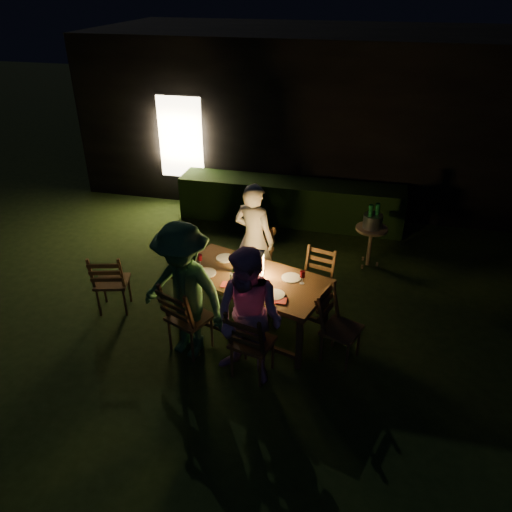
% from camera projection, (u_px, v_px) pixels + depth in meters
% --- Properties ---
extents(garden_envelope, '(40.00, 40.00, 3.20)m').
position_uv_depth(garden_envelope, '(334.00, 111.00, 10.80)').
color(garden_envelope, black).
rests_on(garden_envelope, ground).
extents(dining_table, '(2.12, 1.48, 0.80)m').
position_uv_depth(dining_table, '(252.00, 282.00, 6.39)').
color(dining_table, '#493018').
rests_on(dining_table, ground).
extents(chair_near_left, '(0.63, 0.65, 1.05)m').
position_uv_depth(chair_near_left, '(189.00, 329.00, 6.21)').
color(chair_near_left, '#493018').
rests_on(chair_near_left, ground).
extents(chair_near_right, '(0.55, 0.57, 1.01)m').
position_uv_depth(chair_near_right, '(252.00, 354.00, 5.82)').
color(chair_near_right, '#493018').
rests_on(chair_near_right, ground).
extents(chair_far_left, '(0.61, 0.63, 1.06)m').
position_uv_depth(chair_far_left, '(252.00, 273.00, 7.37)').
color(chair_far_left, '#493018').
rests_on(chair_far_left, ground).
extents(chair_far_right, '(0.52, 0.54, 0.95)m').
position_uv_depth(chair_far_right, '(314.00, 293.00, 6.95)').
color(chair_far_right, '#493018').
rests_on(chair_far_right, ground).
extents(chair_end, '(0.58, 0.56, 0.98)m').
position_uv_depth(chair_end, '(339.00, 339.00, 6.07)').
color(chair_end, '#493018').
rests_on(chair_end, ground).
extents(chair_spare, '(0.55, 0.57, 0.99)m').
position_uv_depth(chair_spare, '(113.00, 292.00, 6.96)').
color(chair_spare, '#493018').
rests_on(chair_spare, ground).
extents(person_house_side, '(0.71, 0.57, 1.70)m').
position_uv_depth(person_house_side, '(254.00, 239.00, 7.14)').
color(person_house_side, beige).
rests_on(person_house_side, ground).
extents(person_opp_right, '(0.97, 0.85, 1.69)m').
position_uv_depth(person_opp_right, '(249.00, 318.00, 5.52)').
color(person_opp_right, '#BE82B9').
rests_on(person_opp_right, ground).
extents(person_opp_left, '(1.30, 0.97, 1.79)m').
position_uv_depth(person_opp_left, '(184.00, 292.00, 5.89)').
color(person_opp_left, '#34683B').
rests_on(person_opp_left, ground).
extents(lantern, '(0.16, 0.16, 0.35)m').
position_uv_depth(lantern, '(257.00, 265.00, 6.29)').
color(lantern, white).
rests_on(lantern, dining_table).
extents(plate_far_left, '(0.25, 0.25, 0.01)m').
position_uv_depth(plate_far_left, '(225.00, 258.00, 6.75)').
color(plate_far_left, white).
rests_on(plate_far_left, dining_table).
extents(plate_near_left, '(0.25, 0.25, 0.01)m').
position_uv_depth(plate_near_left, '(207.00, 273.00, 6.42)').
color(plate_near_left, white).
rests_on(plate_near_left, dining_table).
extents(plate_far_right, '(0.25, 0.25, 0.01)m').
position_uv_depth(plate_far_right, '(291.00, 278.00, 6.32)').
color(plate_far_right, white).
rests_on(plate_far_right, dining_table).
extents(plate_near_right, '(0.25, 0.25, 0.01)m').
position_uv_depth(plate_near_right, '(275.00, 295.00, 5.99)').
color(plate_near_right, white).
rests_on(plate_near_right, dining_table).
extents(wineglass_a, '(0.06, 0.06, 0.18)m').
position_uv_depth(wineglass_a, '(243.00, 256.00, 6.65)').
color(wineglass_a, '#59070F').
rests_on(wineglass_a, dining_table).
extents(wineglass_b, '(0.06, 0.06, 0.18)m').
position_uv_depth(wineglass_b, '(200.00, 261.00, 6.53)').
color(wineglass_b, '#59070F').
rests_on(wineglass_b, dining_table).
extents(wineglass_c, '(0.06, 0.06, 0.18)m').
position_uv_depth(wineglass_c, '(261.00, 288.00, 5.97)').
color(wineglass_c, '#59070F').
rests_on(wineglass_c, dining_table).
extents(wineglass_d, '(0.06, 0.06, 0.18)m').
position_uv_depth(wineglass_d, '(302.00, 277.00, 6.17)').
color(wineglass_d, '#59070F').
rests_on(wineglass_d, dining_table).
extents(wineglass_e, '(0.06, 0.06, 0.18)m').
position_uv_depth(wineglass_e, '(232.00, 280.00, 6.13)').
color(wineglass_e, silver).
rests_on(wineglass_e, dining_table).
extents(bottle_table, '(0.07, 0.07, 0.28)m').
position_uv_depth(bottle_table, '(235.00, 262.00, 6.39)').
color(bottle_table, '#0F471E').
rests_on(bottle_table, dining_table).
extents(napkin_left, '(0.18, 0.14, 0.01)m').
position_uv_depth(napkin_left, '(228.00, 285.00, 6.17)').
color(napkin_left, red).
rests_on(napkin_left, dining_table).
extents(napkin_right, '(0.18, 0.14, 0.01)m').
position_uv_depth(napkin_right, '(279.00, 300.00, 5.88)').
color(napkin_right, red).
rests_on(napkin_right, dining_table).
extents(phone, '(0.14, 0.07, 0.01)m').
position_uv_depth(phone, '(198.00, 274.00, 6.40)').
color(phone, black).
rests_on(phone, dining_table).
extents(side_table, '(0.50, 0.50, 0.68)m').
position_uv_depth(side_table, '(371.00, 232.00, 7.90)').
color(side_table, olive).
rests_on(side_table, ground).
extents(ice_bucket, '(0.30, 0.30, 0.22)m').
position_uv_depth(ice_bucket, '(373.00, 221.00, 7.80)').
color(ice_bucket, '#A5A8AD').
rests_on(ice_bucket, side_table).
extents(bottle_bucket_a, '(0.07, 0.07, 0.32)m').
position_uv_depth(bottle_bucket_a, '(370.00, 219.00, 7.76)').
color(bottle_bucket_a, '#0F471E').
rests_on(bottle_bucket_a, side_table).
extents(bottle_bucket_b, '(0.07, 0.07, 0.32)m').
position_uv_depth(bottle_bucket_b, '(376.00, 218.00, 7.80)').
color(bottle_bucket_b, '#0F471E').
rests_on(bottle_bucket_b, side_table).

